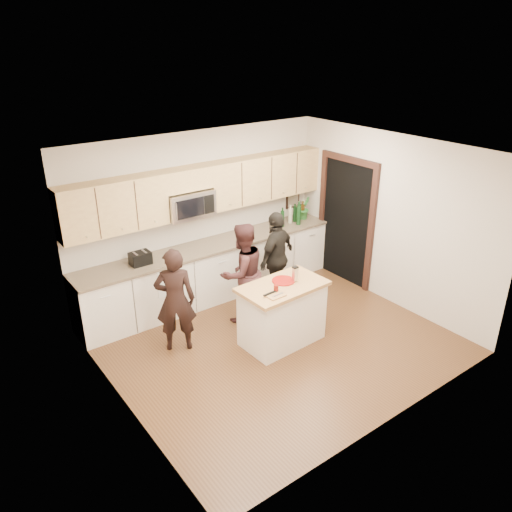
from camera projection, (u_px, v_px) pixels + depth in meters
floor at (276, 342)px, 7.12m from camera, size 4.50×4.50×0.00m
room_shell at (279, 228)px, 6.41m from camera, size 4.52×4.02×2.71m
back_cabinetry at (212, 271)px, 8.17m from camera, size 4.50×0.66×0.94m
upper_cabinetry at (206, 187)px, 7.73m from camera, size 4.50×0.33×0.75m
microwave at (188, 204)px, 7.60m from camera, size 0.76×0.41×0.40m
doorway at (346, 217)px, 8.52m from camera, size 0.06×1.25×2.20m
framed_picture at (293, 198)px, 9.11m from camera, size 0.30×0.03×0.38m
dish_towel at (164, 272)px, 7.38m from camera, size 0.34×0.60×0.48m
island at (282, 313)px, 6.96m from camera, size 1.23×0.74×0.90m
red_plate at (283, 281)px, 6.87m from camera, size 0.32×0.32×0.02m
box_grater at (295, 273)px, 6.82m from camera, size 0.08×0.06×0.21m
drink_glass at (276, 288)px, 6.57m from camera, size 0.07×0.07×0.10m
cutting_board at (276, 295)px, 6.48m from camera, size 0.25×0.18×0.02m
tongs at (271, 293)px, 6.51m from camera, size 0.24×0.04×0.02m
knife at (278, 295)px, 6.47m from camera, size 0.18×0.03×0.01m
toaster at (140, 258)px, 7.26m from camera, size 0.30×0.21×0.19m
bottle_cluster at (296, 212)px, 8.87m from camera, size 0.71×0.34×0.43m
orchid at (304, 208)px, 9.01m from camera, size 0.28×0.25×0.41m
woman_left at (175, 300)px, 6.69m from camera, size 0.65×0.58×1.50m
woman_center at (242, 273)px, 7.40m from camera, size 0.78×0.63×1.55m
woman_right at (277, 257)px, 7.96m from camera, size 0.96×0.66×1.52m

